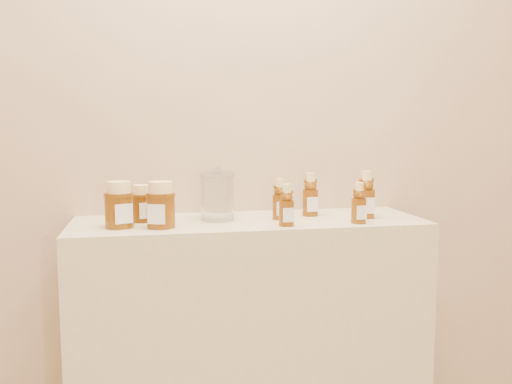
{
  "coord_description": "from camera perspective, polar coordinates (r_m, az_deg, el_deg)",
  "views": [
    {
      "loc": [
        -0.34,
        -0.25,
        1.21
      ],
      "look_at": [
        0.02,
        1.52,
        1.0
      ],
      "focal_mm": 38.0,
      "sensor_mm": 36.0,
      "label": 1
    }
  ],
  "objects": [
    {
      "name": "display_table",
      "position": [
        1.99,
        -0.68,
        -15.85
      ],
      "size": [
        1.2,
        0.4,
        0.9
      ],
      "primitive_type": "cube",
      "color": "#C9B993",
      "rests_on": "ground"
    },
    {
      "name": "bear_bottle_back_left",
      "position": [
        1.87,
        2.53,
        -0.47
      ],
      "size": [
        0.06,
        0.06,
        0.16
      ],
      "primitive_type": null,
      "rotation": [
        0.0,
        0.0,
        0.02
      ],
      "color": "#5B2C07",
      "rests_on": "display_table"
    },
    {
      "name": "glass_canister",
      "position": [
        1.85,
        -4.09,
        -0.22
      ],
      "size": [
        0.16,
        0.16,
        0.18
      ],
      "primitive_type": null,
      "rotation": [
        0.0,
        0.0,
        -0.43
      ],
      "color": "white",
      "rests_on": "display_table"
    },
    {
      "name": "honey_jar_back",
      "position": [
        1.86,
        -11.85,
        -1.17
      ],
      "size": [
        0.1,
        0.1,
        0.12
      ],
      "primitive_type": null,
      "rotation": [
        0.0,
        0.0,
        0.32
      ],
      "color": "#5B2C07",
      "rests_on": "display_table"
    },
    {
      "name": "bear_bottle_front_right",
      "position": [
        1.82,
        10.78,
        -0.85
      ],
      "size": [
        0.05,
        0.05,
        0.15
      ],
      "primitive_type": null,
      "rotation": [
        0.0,
        0.0,
        0.02
      ],
      "color": "#5B2C07",
      "rests_on": "display_table"
    },
    {
      "name": "bear_bottle_back_mid",
      "position": [
        1.95,
        5.74,
        0.06
      ],
      "size": [
        0.06,
        0.06,
        0.18
      ],
      "primitive_type": null,
      "rotation": [
        0.0,
        0.0,
        -0.01
      ],
      "color": "#5B2C07",
      "rests_on": "display_table"
    },
    {
      "name": "bear_bottle_back_right",
      "position": [
        1.93,
        11.53,
        0.06
      ],
      "size": [
        0.07,
        0.07,
        0.19
      ],
      "primitive_type": null,
      "rotation": [
        0.0,
        0.0,
        -0.09
      ],
      "color": "#5B2C07",
      "rests_on": "display_table"
    },
    {
      "name": "honey_jar_left",
      "position": [
        1.76,
        -14.22,
        -1.3
      ],
      "size": [
        0.12,
        0.12,
        0.15
      ],
      "primitive_type": null,
      "rotation": [
        0.0,
        0.0,
        0.36
      ],
      "color": "#5B2C07",
      "rests_on": "display_table"
    },
    {
      "name": "bear_bottle_front_left",
      "position": [
        1.74,
        3.24,
        -1.09
      ],
      "size": [
        0.05,
        0.05,
        0.15
      ],
      "primitive_type": null,
      "rotation": [
        0.0,
        0.0,
        -0.01
      ],
      "color": "#5B2C07",
      "rests_on": "display_table"
    },
    {
      "name": "wall_back",
      "position": [
        2.04,
        -1.77,
        10.58
      ],
      "size": [
        3.5,
        0.02,
        2.7
      ],
      "primitive_type": "cube",
      "color": "tan",
      "rests_on": "ground"
    },
    {
      "name": "honey_jar_front",
      "position": [
        1.73,
        -9.99,
        -1.32
      ],
      "size": [
        0.12,
        0.12,
        0.15
      ],
      "primitive_type": null,
      "rotation": [
        0.0,
        0.0,
        -0.34
      ],
      "color": "#5B2C07",
      "rests_on": "display_table"
    }
  ]
}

